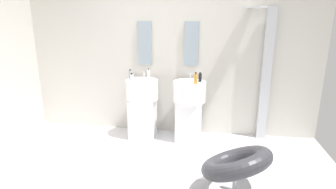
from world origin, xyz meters
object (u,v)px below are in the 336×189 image
object	(u,v)px
pedestal_sink_left	(143,106)
pedestal_sink_right	(189,108)
soap_bottle_clear	(132,78)
soap_bottle_amber	(196,78)
soap_bottle_black	(200,77)
lounge_chair	(236,167)
shower_column	(265,73)
soap_bottle_white	(149,74)
soap_bottle_grey	(130,75)

from	to	relation	value
pedestal_sink_left	pedestal_sink_right	bearing A→B (deg)	0.00
soap_bottle_clear	soap_bottle_amber	bearing A→B (deg)	-0.76
soap_bottle_clear	soap_bottle_amber	world-z (taller)	soap_bottle_amber
soap_bottle_black	soap_bottle_amber	xyz separation A→B (m)	(-0.06, -0.15, 0.01)
lounge_chair	shower_column	bearing A→B (deg)	71.61
soap_bottle_black	pedestal_sink_right	bearing A→B (deg)	-172.12
soap_bottle_clear	soap_bottle_black	xyz separation A→B (m)	(1.03, 0.13, 0.01)
pedestal_sink_left	lounge_chair	xyz separation A→B (m)	(1.36, -1.39, -0.18)
pedestal_sink_right	shower_column	xyz separation A→B (m)	(1.14, 0.22, 0.55)
lounge_chair	soap_bottle_clear	distance (m)	2.07
soap_bottle_black	pedestal_sink_left	bearing A→B (deg)	-178.62
shower_column	lounge_chair	bearing A→B (deg)	-108.39
soap_bottle_white	soap_bottle_grey	distance (m)	0.29
soap_bottle_amber	soap_bottle_grey	world-z (taller)	soap_bottle_amber
soap_bottle_amber	pedestal_sink_right	bearing A→B (deg)	128.25
lounge_chair	soap_bottle_black	bearing A→B (deg)	107.77
shower_column	pedestal_sink_right	bearing A→B (deg)	-169.13
soap_bottle_clear	soap_bottle_amber	xyz separation A→B (m)	(0.97, -0.01, 0.02)
pedestal_sink_right	soap_bottle_clear	bearing A→B (deg)	-172.75
pedestal_sink_left	shower_column	bearing A→B (deg)	6.63
pedestal_sink_left	soap_bottle_grey	size ratio (longest dim) A/B	6.30
pedestal_sink_left	pedestal_sink_right	size ratio (longest dim) A/B	1.00
pedestal_sink_right	soap_bottle_white	distance (m)	0.83
pedestal_sink_right	lounge_chair	xyz separation A→B (m)	(0.61, -1.39, -0.18)
pedestal_sink_right	soap_bottle_black	world-z (taller)	soap_bottle_black
lounge_chair	soap_bottle_amber	xyz separation A→B (m)	(-0.51, 1.26, 0.68)
soap_bottle_clear	soap_bottle_white	bearing A→B (deg)	45.19
pedestal_sink_left	pedestal_sink_right	distance (m)	0.75
soap_bottle_white	soap_bottle_amber	size ratio (longest dim) A/B	0.96
pedestal_sink_right	soap_bottle_white	world-z (taller)	soap_bottle_white
soap_bottle_clear	soap_bottle_white	xyz separation A→B (m)	(0.22, 0.22, 0.02)
pedestal_sink_left	soap_bottle_black	xyz separation A→B (m)	(0.90, 0.02, 0.49)
lounge_chair	soap_bottle_clear	world-z (taller)	soap_bottle_clear
pedestal_sink_left	soap_bottle_black	size ratio (longest dim) A/B	7.22
pedestal_sink_left	soap_bottle_clear	xyz separation A→B (m)	(-0.13, -0.11, 0.48)
soap_bottle_clear	pedestal_sink_right	bearing A→B (deg)	7.25
pedestal_sink_right	soap_bottle_grey	xyz separation A→B (m)	(-0.93, 0.00, 0.50)
shower_column	soap_bottle_grey	size ratio (longest dim) A/B	12.31
pedestal_sink_right	soap_bottle_amber	bearing A→B (deg)	-51.75
pedestal_sink_left	soap_bottle_black	world-z (taller)	soap_bottle_black
lounge_chair	soap_bottle_grey	world-z (taller)	soap_bottle_grey
soap_bottle_grey	pedestal_sink_right	bearing A→B (deg)	-0.11
soap_bottle_black	soap_bottle_amber	distance (m)	0.16
shower_column	soap_bottle_amber	distance (m)	1.10
soap_bottle_amber	lounge_chair	bearing A→B (deg)	-68.00
soap_bottle_white	soap_bottle_grey	world-z (taller)	same
pedestal_sink_right	soap_bottle_clear	distance (m)	1.01
pedestal_sink_right	shower_column	size ratio (longest dim) A/B	0.51
soap_bottle_clear	pedestal_sink_left	bearing A→B (deg)	40.63
pedestal_sink_left	lounge_chair	world-z (taller)	pedestal_sink_left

